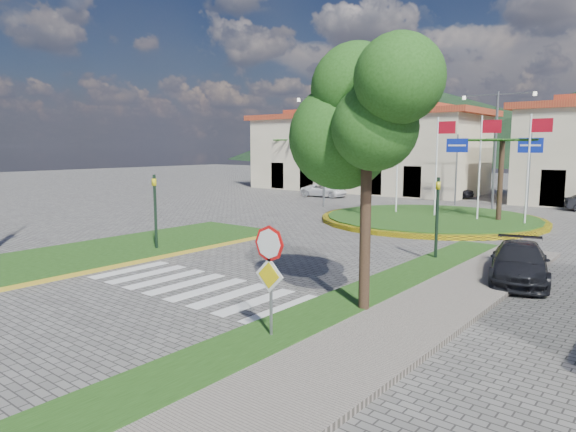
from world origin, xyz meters
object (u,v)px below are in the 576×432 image
Objects in this scene: deciduous_tree at (368,112)px; car_dark_a at (450,190)px; stop_sign at (270,264)px; car_side_right at (519,262)px; roundabout_island at (431,218)px; white_van at (324,190)px.

deciduous_tree is 1.77× the size of car_dark_a.
stop_sign is at bearing -163.98° from car_dark_a.
car_side_right is at bearing 69.65° from deciduous_tree.
car_dark_a is at bearing 107.26° from roundabout_island.
stop_sign is at bearing -101.18° from deciduous_tree.
car_dark_a reaches higher than white_van.
white_van is at bearing 122.74° from stop_sign.
roundabout_island is at bearing 107.91° from deciduous_tree.
white_van is (-18.63, 25.00, -4.62)m from deciduous_tree.
roundabout_island reaches higher than stop_sign.
stop_sign reaches higher than car_dark_a.
deciduous_tree is at bearing -72.09° from roundabout_island.
deciduous_tree is at bearing -161.56° from car_dark_a.
roundabout_island is 13.44m from car_side_right.
deciduous_tree reaches higher than white_van.
stop_sign is 0.66× the size of white_van.
roundabout_island reaches higher than white_van.
deciduous_tree reaches higher than car_dark_a.
car_dark_a is at bearing 105.20° from stop_sign.
car_dark_a reaches higher than car_side_right.
car_side_right is at bearing 72.63° from stop_sign.
car_side_right is (2.83, 9.05, -1.17)m from stop_sign.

